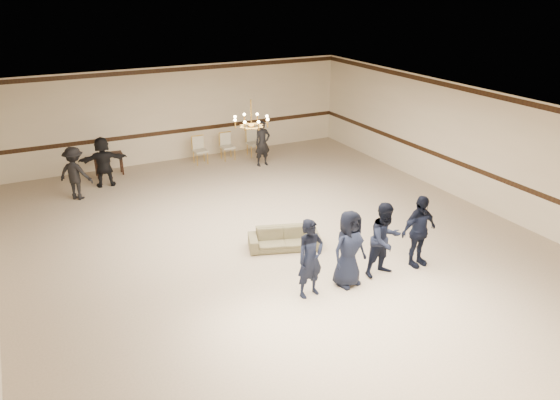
{
  "coord_description": "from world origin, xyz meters",
  "views": [
    {
      "loc": [
        -5.13,
        -10.63,
        5.85
      ],
      "look_at": [
        0.02,
        -0.5,
        1.16
      ],
      "focal_mm": 34.43,
      "sensor_mm": 36.0,
      "label": 1
    }
  ],
  "objects_px": {
    "chandelier": "(251,113)",
    "banquet_chair_mid": "(228,147)",
    "boy_d": "(419,231)",
    "console_table": "(109,164)",
    "adult_mid": "(103,162)",
    "boy_c": "(385,240)",
    "boy_b": "(349,249)",
    "settee": "(284,239)",
    "banquet_chair_right": "(254,143)",
    "adult_left": "(75,173)",
    "banquet_chair_left": "(200,151)",
    "adult_right": "(263,143)",
    "boy_a": "(310,258)"
  },
  "relations": [
    {
      "from": "chandelier",
      "to": "banquet_chair_mid",
      "type": "bearing_deg",
      "value": 75.21
    },
    {
      "from": "boy_d",
      "to": "console_table",
      "type": "distance_m",
      "value": 10.29
    },
    {
      "from": "adult_mid",
      "to": "banquet_chair_mid",
      "type": "relative_size",
      "value": 1.67
    },
    {
      "from": "boy_c",
      "to": "console_table",
      "type": "bearing_deg",
      "value": 109.74
    },
    {
      "from": "banquet_chair_mid",
      "to": "boy_b",
      "type": "bearing_deg",
      "value": -95.33
    },
    {
      "from": "boy_d",
      "to": "settee",
      "type": "xyz_separation_m",
      "value": [
        -2.23,
        2.02,
        -0.58
      ]
    },
    {
      "from": "settee",
      "to": "console_table",
      "type": "xyz_separation_m",
      "value": [
        -2.68,
        7.02,
        0.13
      ]
    },
    {
      "from": "boy_d",
      "to": "console_table",
      "type": "height_order",
      "value": "boy_d"
    },
    {
      "from": "adult_mid",
      "to": "console_table",
      "type": "distance_m",
      "value": 1.04
    },
    {
      "from": "banquet_chair_right",
      "to": "chandelier",
      "type": "bearing_deg",
      "value": -120.24
    },
    {
      "from": "boy_c",
      "to": "console_table",
      "type": "distance_m",
      "value": 9.9
    },
    {
      "from": "boy_d",
      "to": "banquet_chair_mid",
      "type": "height_order",
      "value": "boy_d"
    },
    {
      "from": "console_table",
      "to": "settee",
      "type": "bearing_deg",
      "value": -66.95
    },
    {
      "from": "boy_b",
      "to": "adult_left",
      "type": "bearing_deg",
      "value": 110.34
    },
    {
      "from": "boy_b",
      "to": "adult_left",
      "type": "relative_size",
      "value": 1.06
    },
    {
      "from": "adult_mid",
      "to": "banquet_chair_mid",
      "type": "bearing_deg",
      "value": -165.26
    },
    {
      "from": "adult_left",
      "to": "banquet_chair_left",
      "type": "distance_m",
      "value": 4.43
    },
    {
      "from": "settee",
      "to": "adult_right",
      "type": "bearing_deg",
      "value": 88.06
    },
    {
      "from": "boy_b",
      "to": "boy_c",
      "type": "distance_m",
      "value": 0.9
    },
    {
      "from": "boy_d",
      "to": "adult_mid",
      "type": "distance_m",
      "value": 9.64
    },
    {
      "from": "adult_right",
      "to": "adult_left",
      "type": "bearing_deg",
      "value": 178.33
    },
    {
      "from": "adult_left",
      "to": "boy_a",
      "type": "bearing_deg",
      "value": 153.95
    },
    {
      "from": "chandelier",
      "to": "boy_c",
      "type": "bearing_deg",
      "value": -69.65
    },
    {
      "from": "adult_right",
      "to": "banquet_chair_mid",
      "type": "height_order",
      "value": "adult_right"
    },
    {
      "from": "boy_b",
      "to": "banquet_chair_right",
      "type": "distance_m",
      "value": 9.05
    },
    {
      "from": "boy_a",
      "to": "boy_c",
      "type": "xyz_separation_m",
      "value": [
        1.8,
        0.0,
        0.0
      ]
    },
    {
      "from": "banquet_chair_left",
      "to": "banquet_chair_mid",
      "type": "distance_m",
      "value": 1.0
    },
    {
      "from": "boy_a",
      "to": "banquet_chair_mid",
      "type": "distance_m",
      "value": 9.03
    },
    {
      "from": "boy_b",
      "to": "adult_mid",
      "type": "xyz_separation_m",
      "value": [
        -3.39,
        8.12,
        -0.05
      ]
    },
    {
      "from": "boy_c",
      "to": "banquet_chair_right",
      "type": "distance_m",
      "value": 8.9
    },
    {
      "from": "banquet_chair_left",
      "to": "boy_b",
      "type": "bearing_deg",
      "value": -92.02
    },
    {
      "from": "boy_a",
      "to": "boy_c",
      "type": "bearing_deg",
      "value": -7.72
    },
    {
      "from": "boy_a",
      "to": "banquet_chair_left",
      "type": "height_order",
      "value": "boy_a"
    },
    {
      "from": "banquet_chair_left",
      "to": "banquet_chair_right",
      "type": "relative_size",
      "value": 1.0
    },
    {
      "from": "banquet_chair_mid",
      "to": "boy_c",
      "type": "bearing_deg",
      "value": -89.52
    },
    {
      "from": "adult_left",
      "to": "banquet_chair_right",
      "type": "xyz_separation_m",
      "value": [
        6.18,
        1.41,
        -0.31
      ]
    },
    {
      "from": "banquet_chair_mid",
      "to": "console_table",
      "type": "distance_m",
      "value": 4.01
    },
    {
      "from": "adult_right",
      "to": "banquet_chair_mid",
      "type": "distance_m",
      "value": 1.42
    },
    {
      "from": "adult_right",
      "to": "banquet_chair_right",
      "type": "height_order",
      "value": "adult_right"
    },
    {
      "from": "boy_c",
      "to": "adult_right",
      "type": "bearing_deg",
      "value": 79.85
    },
    {
      "from": "settee",
      "to": "banquet_chair_left",
      "type": "xyz_separation_m",
      "value": [
        0.32,
        6.82,
        0.22
      ]
    },
    {
      "from": "console_table",
      "to": "chandelier",
      "type": "bearing_deg",
      "value": -61.6
    },
    {
      "from": "boy_d",
      "to": "console_table",
      "type": "bearing_deg",
      "value": 113.47
    },
    {
      "from": "adult_mid",
      "to": "chandelier",
      "type": "bearing_deg",
      "value": 128.64
    },
    {
      "from": "adult_mid",
      "to": "adult_left",
      "type": "bearing_deg",
      "value": 43.14
    },
    {
      "from": "adult_right",
      "to": "banquet_chair_mid",
      "type": "bearing_deg",
      "value": 121.71
    },
    {
      "from": "boy_c",
      "to": "adult_right",
      "type": "height_order",
      "value": "boy_c"
    },
    {
      "from": "boy_b",
      "to": "banquet_chair_right",
      "type": "relative_size",
      "value": 1.77
    },
    {
      "from": "adult_mid",
      "to": "boy_d",
      "type": "bearing_deg",
      "value": 127.84
    },
    {
      "from": "banquet_chair_left",
      "to": "banquet_chair_mid",
      "type": "bearing_deg",
      "value": -2.72
    }
  ]
}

